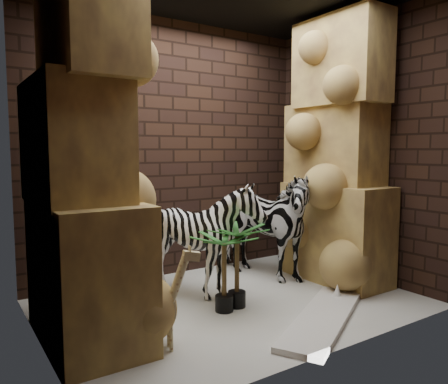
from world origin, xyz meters
TOP-DOWN VIEW (x-y plane):
  - floor at (0.00, 0.00)m, footprint 3.50×3.50m
  - wall_back at (0.00, 1.25)m, footprint 3.50×0.00m
  - wall_front at (0.00, -1.25)m, footprint 3.50×0.00m
  - wall_left at (-1.75, 0.00)m, footprint 0.00×3.00m
  - wall_right at (1.75, 0.00)m, footprint 0.00×3.00m
  - rock_pillar_left at (-1.40, 0.00)m, footprint 0.68×1.30m
  - rock_pillar_right at (1.42, 0.00)m, footprint 0.58×1.25m
  - zebra_right at (0.73, 0.53)m, footprint 0.98×1.37m
  - zebra_left at (-0.15, 0.32)m, footprint 1.21×1.38m
  - giraffe_toy at (-1.05, -0.51)m, footprint 0.43×0.23m
  - palm_front at (-0.02, -0.09)m, footprint 0.36×0.36m
  - palm_back at (-0.19, -0.12)m, footprint 0.36×0.36m
  - surfboard at (0.42, -0.79)m, footprint 1.57×1.12m

SIDE VIEW (x-z plane):
  - floor at x=0.00m, z-range 0.00..0.00m
  - surfboard at x=0.42m, z-range 0.00..0.05m
  - palm_back at x=-0.19m, z-range 0.00..0.74m
  - palm_front at x=-0.02m, z-range 0.00..0.80m
  - giraffe_toy at x=-1.05m, z-range 0.00..0.80m
  - zebra_left at x=-0.15m, z-range 0.00..1.07m
  - zebra_right at x=0.73m, z-range 0.00..1.47m
  - wall_back at x=0.00m, z-range -0.25..3.25m
  - wall_front at x=0.00m, z-range -0.25..3.25m
  - wall_left at x=-1.75m, z-range 0.00..3.00m
  - wall_right at x=1.75m, z-range 0.00..3.00m
  - rock_pillar_left at x=-1.40m, z-range 0.00..3.00m
  - rock_pillar_right at x=1.42m, z-range 0.00..3.00m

